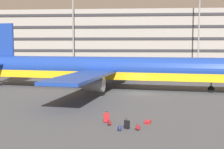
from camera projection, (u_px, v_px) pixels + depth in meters
The scene contains 11 objects.
ground_plane at pixel (138, 93), 42.01m from camera, with size 600.00×600.00×0.00m, color #424449.
terminal_structure at pixel (137, 39), 95.40m from camera, with size 179.81×19.89×16.68m.
airliner at pixel (108, 70), 45.23m from camera, with size 42.98×35.16×9.97m.
light_mast_left at pixel (73, 14), 81.74m from camera, with size 1.80×0.50×26.38m.
light_mast_center_left at pixel (199, 22), 79.38m from camera, with size 1.80×0.50×21.46m.
suitcase_teal at pixel (106, 117), 25.71m from camera, with size 0.50×0.31×0.93m.
suitcase_small at pixel (148, 122), 25.43m from camera, with size 0.64×0.82×0.25m.
suitcase_upright at pixel (127, 124), 23.78m from camera, with size 0.47×0.40×0.82m.
backpack_large at pixel (120, 128), 23.19m from camera, with size 0.37×0.30×0.49m.
backpack_laid_flat at pixel (138, 128), 23.30m from camera, with size 0.42×0.33×0.52m.
backpack_red at pixel (110, 123), 24.74m from camera, with size 0.32×0.36×0.52m.
Camera 1 is at (-0.37, -41.73, 6.52)m, focal length 48.90 mm.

